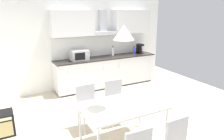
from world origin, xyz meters
TOP-DOWN VIEW (x-y plane):
  - ground_plane at (0.00, 0.00)m, footprint 7.37×7.53m
  - wall_back at (0.00, 2.56)m, footprint 5.89×0.10m
  - kitchen_counter at (0.85, 2.21)m, footprint 3.09×0.64m
  - backsplash_tile at (0.85, 2.50)m, footprint 3.07×0.02m
  - upper_wall_cabinets at (0.85, 2.34)m, footprint 3.07×0.40m
  - microwave at (0.02, 2.20)m, footprint 0.48×0.35m
  - coffee_maker at (2.05, 2.23)m, footprint 0.18×0.19m
  - bottle_blue at (1.83, 2.19)m, footprint 0.07×0.07m
  - bottle_white at (1.09, 2.23)m, footprint 0.06×0.06m
  - dining_table at (-0.24, -0.62)m, footprint 1.36×0.88m
  - chair_far_right at (0.07, 0.20)m, footprint 0.42×0.42m
  - chair_near_right at (0.07, -1.44)m, footprint 0.41×0.41m
  - chair_far_left at (-0.55, 0.20)m, footprint 0.40×0.40m
  - pendant_lamp at (-0.24, -0.62)m, footprint 0.32×0.32m

SIDE VIEW (x-z plane):
  - ground_plane at x=0.00m, z-range -0.02..0.00m
  - kitchen_counter at x=0.85m, z-range 0.00..0.90m
  - chair_far_right at x=0.07m, z-range 0.10..0.97m
  - chair_near_right at x=0.07m, z-range 0.10..0.97m
  - chair_far_left at x=-0.55m, z-range 0.10..0.97m
  - dining_table at x=-0.24m, z-range 0.33..1.08m
  - bottle_blue at x=1.83m, z-range 0.88..1.13m
  - bottle_white at x=1.09m, z-range 0.88..1.19m
  - microwave at x=0.02m, z-range 0.90..1.18m
  - coffee_maker at x=2.05m, z-range 0.90..1.20m
  - backsplash_tile at x=0.85m, z-range 0.90..1.49m
  - wall_back at x=0.00m, z-range 0.00..2.60m
  - upper_wall_cabinets at x=0.85m, z-range 1.54..2.23m
  - pendant_lamp at x=-0.24m, z-range 1.83..2.05m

